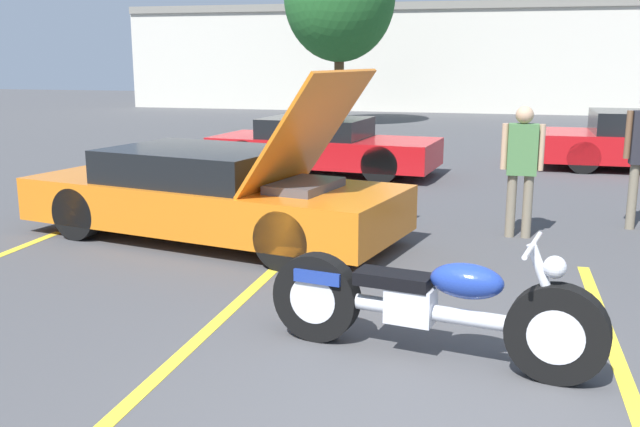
# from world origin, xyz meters

# --- Properties ---
(parking_stripe_middle) EXTENTS (0.12, 5.06, 0.01)m
(parking_stripe_middle) POSITION_xyz_m (-2.07, 1.46, 0.00)
(parking_stripe_middle) COLOR yellow
(parking_stripe_middle) RESTS_ON ground
(parking_stripe_back) EXTENTS (0.12, 5.06, 0.01)m
(parking_stripe_back) POSITION_xyz_m (1.17, 1.46, 0.00)
(parking_stripe_back) COLOR yellow
(parking_stripe_back) RESTS_ON ground
(far_building) EXTENTS (32.00, 4.20, 4.40)m
(far_building) POSITION_xyz_m (0.00, 27.70, 2.34)
(far_building) COLOR beige
(far_building) RESTS_ON ground
(motorcycle) EXTENTS (2.55, 0.82, 1.00)m
(motorcycle) POSITION_xyz_m (-0.24, 1.16, 0.42)
(motorcycle) COLOR black
(motorcycle) RESTS_ON ground
(show_car_hood_open) EXTENTS (5.05, 2.77, 2.11)m
(show_car_hood_open) POSITION_xyz_m (-3.23, 4.21, 0.57)
(show_car_hood_open) COLOR orange
(show_car_hood_open) RESTS_ON ground
(parked_car_left_row) EXTENTS (4.53, 2.18, 1.08)m
(parked_car_left_row) POSITION_xyz_m (-3.15, 9.53, 0.53)
(parked_car_left_row) COLOR red
(parked_car_left_row) RESTS_ON ground
(spectator_near_motorcycle) EXTENTS (0.52, 0.22, 1.66)m
(spectator_near_motorcycle) POSITION_xyz_m (0.50, 5.20, 0.98)
(spectator_near_motorcycle) COLOR gray
(spectator_near_motorcycle) RESTS_ON ground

